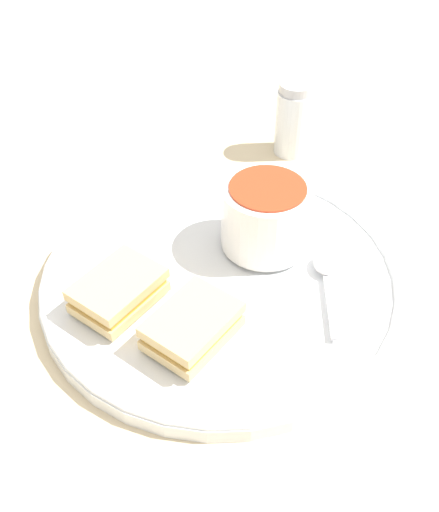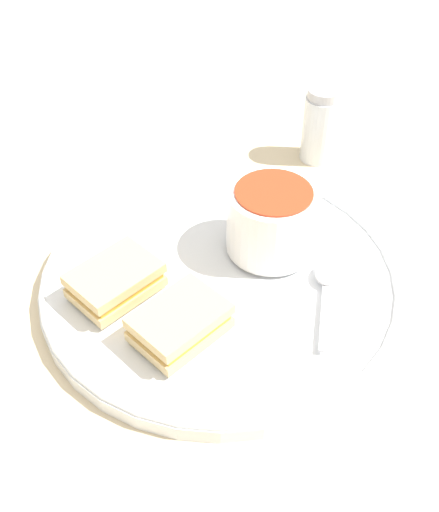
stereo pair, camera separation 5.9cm
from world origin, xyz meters
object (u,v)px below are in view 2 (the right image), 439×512
(sandwich_half_near, at_px, (115,280))
(salt_shaker, at_px, (321,125))
(spoon, at_px, (326,280))
(sandwich_half_far, at_px, (180,323))
(soup_bowl, at_px, (272,220))

(sandwich_half_near, height_order, salt_shaker, salt_shaker)
(spoon, bearing_deg, sandwich_half_far, 124.44)
(soup_bowl, xyz_separation_m, salt_shaker, (0.21, -0.04, -0.01))
(soup_bowl, xyz_separation_m, spoon, (-0.04, -0.06, -0.03))
(sandwich_half_far, distance_m, salt_shaker, 0.36)
(soup_bowl, distance_m, sandwich_half_near, 0.17)
(spoon, bearing_deg, salt_shaker, 4.70)
(salt_shaker, bearing_deg, sandwich_half_near, 150.12)
(soup_bowl, relative_size, sandwich_half_far, 0.91)
(soup_bowl, height_order, spoon, soup_bowl)
(spoon, relative_size, sandwich_half_near, 1.13)
(sandwich_half_near, xyz_separation_m, salt_shaker, (0.30, -0.17, 0.01))
(soup_bowl, xyz_separation_m, sandwich_half_far, (-0.13, 0.06, -0.02))
(sandwich_half_near, bearing_deg, sandwich_half_far, -118.40)
(spoon, xyz_separation_m, sandwich_half_near, (-0.05, 0.20, 0.01))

